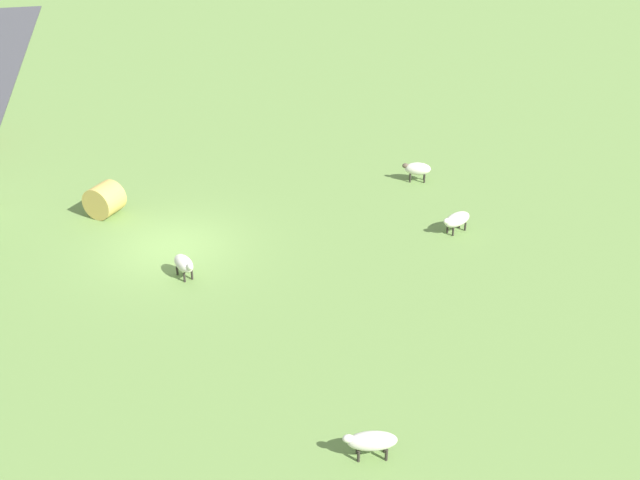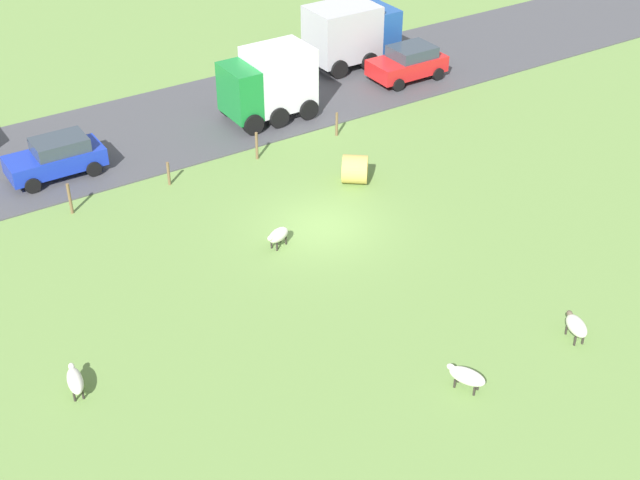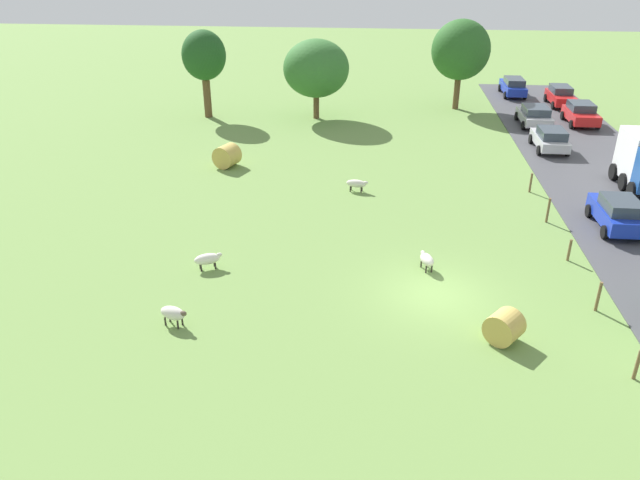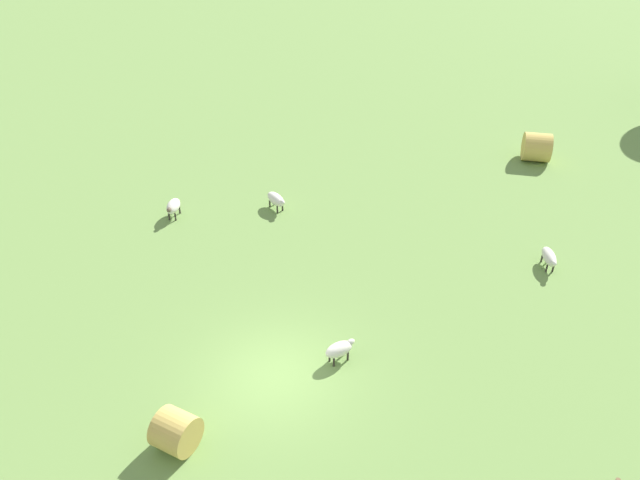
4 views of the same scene
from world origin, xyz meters
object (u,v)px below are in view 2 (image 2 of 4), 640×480
truck_0 (351,32)px  sheep_1 (467,376)px  hay_bale_1 (355,169)px  car_0 (56,157)px  truck_1 (269,82)px  car_2 (408,62)px  sheep_2 (576,326)px  sheep_3 (75,380)px  sheep_0 (278,235)px

truck_0 → sheep_1: bearing=153.4°
hay_bale_1 → car_0: (7.03, 10.03, 0.30)m
truck_0 → truck_1: 7.60m
car_2 → sheep_1: bearing=146.8°
sheep_1 → sheep_2: size_ratio=1.06×
hay_bale_1 → car_2: bearing=-48.8°
sheep_3 → sheep_2: bearing=-113.6°
sheep_3 → truck_0: size_ratio=0.27×
sheep_0 → sheep_3: sheep_0 is taller
sheep_0 → truck_0: 17.58m
sheep_2 → truck_0: bearing=-16.8°
sheep_2 → car_2: (19.11, -8.08, 0.41)m
truck_1 → car_2: bearing=-89.2°
sheep_0 → sheep_2: sheep_2 is taller
sheep_0 → sheep_2: (-9.51, -5.20, 0.04)m
sheep_3 → truck_1: bearing=-47.2°
truck_0 → sheep_3: bearing=128.0°
sheep_1 → truck_1: truck_1 is taller
sheep_2 → truck_0: size_ratio=0.25×
sheep_0 → sheep_2: size_ratio=0.94×
car_0 → car_2: size_ratio=1.01×
truck_0 → truck_1: bearing=116.1°
sheep_3 → car_0: car_0 is taller
sheep_0 → truck_1: truck_1 is taller
hay_bale_1 → truck_0: 12.57m
sheep_2 → sheep_1: bearing=88.3°
sheep_1 → sheep_2: 4.35m
sheep_3 → car_0: 13.38m
hay_bale_1 → truck_1: truck_1 is taller
sheep_1 → truck_1: 19.39m
sheep_2 → truck_1: truck_1 is taller
sheep_3 → sheep_0: bearing=-68.9°
sheep_0 → sheep_3: 9.42m
truck_1 → sheep_0: bearing=151.7°
sheep_1 → car_0: (18.81, 5.84, 0.42)m
sheep_2 → sheep_3: size_ratio=0.92×
truck_0 → truck_1: (-3.34, 6.83, -0.00)m
car_0 → car_2: 18.28m
car_2 → car_0: bearing=90.6°
sheep_3 → car_2: size_ratio=0.33×
truck_0 → sheep_0: bearing=137.0°
sheep_0 → car_2: (9.61, -13.28, 0.45)m
sheep_3 → hay_bale_1: bearing=-67.3°
sheep_0 → car_0: bearing=27.9°
hay_bale_1 → car_2: size_ratio=0.30×
sheep_0 → sheep_1: (-9.38, -0.85, -0.01)m
truck_1 → car_0: (-0.06, 10.11, -0.89)m
truck_0 → car_2: truck_0 is taller
truck_0 → truck_1: truck_1 is taller
truck_0 → car_2: size_ratio=1.20×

